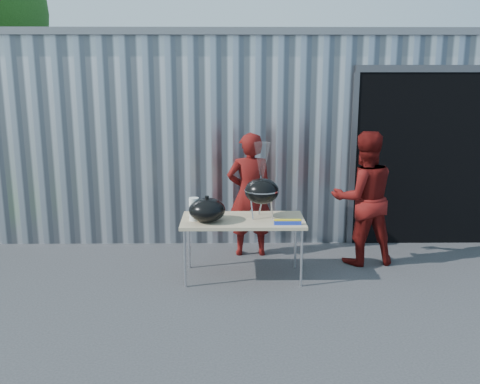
{
  "coord_description": "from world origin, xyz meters",
  "views": [
    {
      "loc": [
        0.32,
        -5.93,
        2.52
      ],
      "look_at": [
        0.41,
        0.53,
        1.05
      ],
      "focal_mm": 40.0,
      "sensor_mm": 36.0,
      "label": 1
    }
  ],
  "objects_px": {
    "person_bystander": "(363,198)",
    "person_cook": "(250,195)",
    "kettle_grill": "(262,184)",
    "folding_table": "(243,222)"
  },
  "relations": [
    {
      "from": "folding_table",
      "to": "kettle_grill",
      "type": "relative_size",
      "value": 1.61
    },
    {
      "from": "kettle_grill",
      "to": "person_bystander",
      "type": "distance_m",
      "value": 1.46
    },
    {
      "from": "person_cook",
      "to": "person_bystander",
      "type": "distance_m",
      "value": 1.53
    },
    {
      "from": "kettle_grill",
      "to": "folding_table",
      "type": "bearing_deg",
      "value": -163.74
    },
    {
      "from": "person_bystander",
      "to": "person_cook",
      "type": "bearing_deg",
      "value": -20.49
    },
    {
      "from": "folding_table",
      "to": "kettle_grill",
      "type": "height_order",
      "value": "kettle_grill"
    },
    {
      "from": "folding_table",
      "to": "person_bystander",
      "type": "xyz_separation_m",
      "value": [
        1.6,
        0.51,
        0.17
      ]
    },
    {
      "from": "folding_table",
      "to": "person_cook",
      "type": "relative_size",
      "value": 0.87
    },
    {
      "from": "kettle_grill",
      "to": "person_bystander",
      "type": "xyz_separation_m",
      "value": [
        1.36,
        0.44,
        -0.29
      ]
    },
    {
      "from": "kettle_grill",
      "to": "person_bystander",
      "type": "relative_size",
      "value": 0.53
    }
  ]
}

